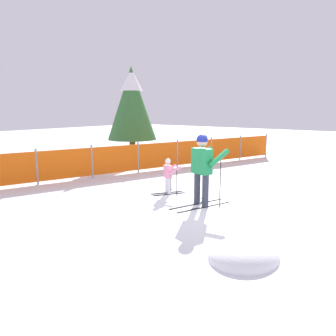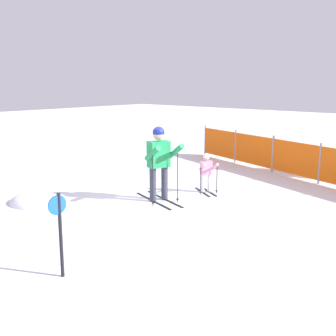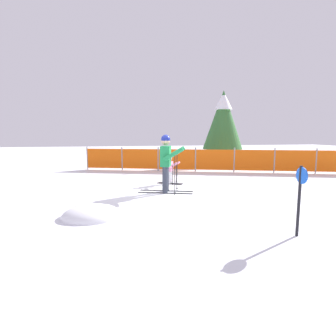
{
  "view_description": "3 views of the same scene",
  "coord_description": "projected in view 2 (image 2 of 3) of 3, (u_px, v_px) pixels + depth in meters",
  "views": [
    {
      "loc": [
        -6.35,
        -3.82,
        2.31
      ],
      "look_at": [
        0.14,
        1.19,
        0.8
      ],
      "focal_mm": 35.0,
      "sensor_mm": 36.0,
      "label": 1
    },
    {
      "loc": [
        6.5,
        -6.75,
        2.71
      ],
      "look_at": [
        0.07,
        0.57,
        0.7
      ],
      "focal_mm": 45.0,
      "sensor_mm": 36.0,
      "label": 2
    },
    {
      "loc": [
        -1.26,
        -7.39,
        1.74
      ],
      "look_at": [
        0.33,
        0.82,
        0.65
      ],
      "focal_mm": 28.0,
      "sensor_mm": 36.0,
      "label": 3
    }
  ],
  "objects": [
    {
      "name": "ground_plane",
      "position": [
        149.0,
        201.0,
        9.71
      ],
      "size": [
        60.0,
        60.0,
        0.0
      ],
      "primitive_type": "plane",
      "color": "white"
    },
    {
      "name": "snow_mound",
      "position": [
        36.0,
        203.0,
        9.54
      ],
      "size": [
        1.26,
        1.07,
        0.5
      ],
      "primitive_type": "ellipsoid",
      "color": "white",
      "rests_on": "ground_plane"
    },
    {
      "name": "skier_child",
      "position": [
        206.0,
        170.0,
        10.34
      ],
      "size": [
        0.9,
        0.67,
        0.98
      ],
      "rotation": [
        0.0,
        0.0,
        -0.54
      ],
      "color": "black",
      "rests_on": "ground_plane"
    },
    {
      "name": "trail_marker",
      "position": [
        59.0,
        225.0,
        5.8
      ],
      "size": [
        0.05,
        0.28,
        1.22
      ],
      "color": "black",
      "rests_on": "ground_plane"
    },
    {
      "name": "skier_adult",
      "position": [
        159.0,
        157.0,
        9.53
      ],
      "size": [
        1.65,
        0.94,
        1.72
      ],
      "rotation": [
        0.0,
        0.0,
        -0.32
      ],
      "color": "black",
      "rests_on": "ground_plane"
    }
  ]
}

